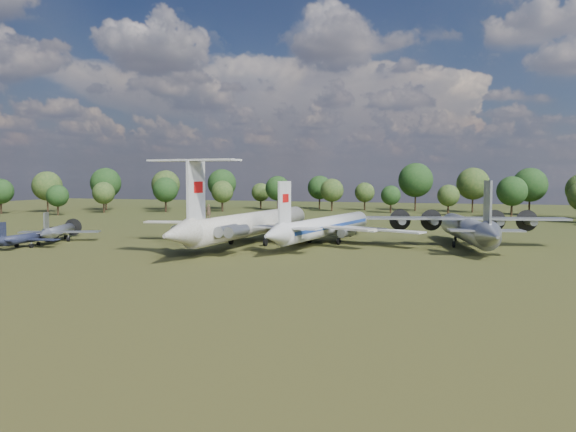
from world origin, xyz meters
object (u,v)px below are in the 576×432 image
(an12_transport, at_px, (467,233))
(il62_airliner, at_px, (253,228))
(small_prop_northwest, at_px, (59,234))
(person_on_il62, at_px, (208,211))
(tu104_jet, at_px, (326,230))
(small_prop_west, at_px, (25,241))

(an12_transport, bearing_deg, il62_airliner, 177.67)
(small_prop_northwest, relative_size, person_on_il62, 9.05)
(il62_airliner, height_order, small_prop_northwest, il62_airliner)
(tu104_jet, height_order, an12_transport, an12_transport)
(tu104_jet, relative_size, an12_transport, 1.27)
(an12_transport, height_order, small_prop_northwest, an12_transport)
(small_prop_northwest, distance_m, person_on_il62, 31.20)
(tu104_jet, distance_m, small_prop_west, 44.95)
(small_prop_northwest, xyz_separation_m, person_on_il62, (29.93, -7.53, 4.60))
(small_prop_northwest, bearing_deg, an12_transport, -10.74)
(il62_airliner, distance_m, small_prop_west, 33.61)
(tu104_jet, distance_m, person_on_il62, 21.66)
(il62_airliner, xyz_separation_m, small_prop_west, (-30.50, -14.06, -1.44))
(il62_airliner, xyz_separation_m, person_on_il62, (-1.11, -13.71, 3.40))
(il62_airliner, distance_m, tu104_jet, 11.39)
(il62_airliner, bearing_deg, small_prop_west, -150.62)
(an12_transport, xyz_separation_m, small_prop_northwest, (-62.60, -11.77, -0.90))
(small_prop_west, height_order, person_on_il62, person_on_il62)
(il62_airliner, distance_m, person_on_il62, 14.17)
(il62_airliner, relative_size, small_prop_northwest, 2.94)
(small_prop_northwest, bearing_deg, il62_airliner, -10.14)
(small_prop_west, bearing_deg, an12_transport, 15.84)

